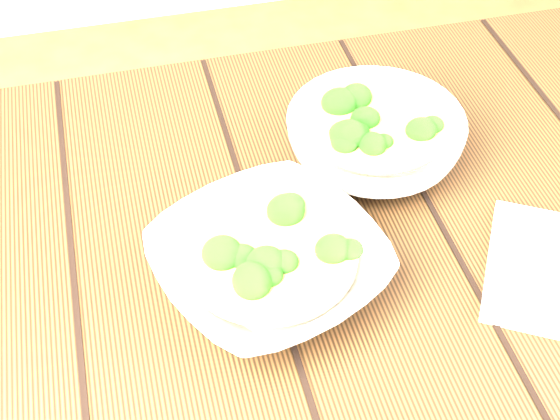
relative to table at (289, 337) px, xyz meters
name	(u,v)px	position (x,y,z in m)	size (l,w,h in m)	color
table	(289,337)	(0.00, 0.00, 0.00)	(1.20, 0.80, 0.75)	#382210
soup_bowl_front	(269,263)	(-0.02, -0.01, 0.15)	(0.29, 0.29, 0.06)	silver
soup_bowl_back	(375,138)	(0.14, 0.14, 0.16)	(0.26, 0.26, 0.08)	silver
trivet	(312,224)	(0.04, 0.05, 0.13)	(0.09, 0.09, 0.02)	black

